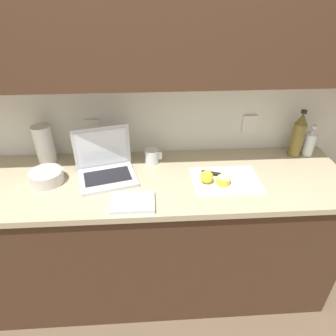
{
  "coord_description": "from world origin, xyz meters",
  "views": [
    {
      "loc": [
        0.07,
        -1.42,
        1.88
      ],
      "look_at": [
        0.16,
        -0.01,
        0.99
      ],
      "focal_mm": 32.0,
      "sensor_mm": 36.0,
      "label": 1
    }
  ],
  "objects_px": {
    "lemon_half_cut": "(223,181)",
    "paper_towel_roll": "(45,144)",
    "cutting_board": "(226,180)",
    "laptop": "(105,165)",
    "lemon_whole_beside": "(207,177)",
    "bottle_green_soda": "(298,135)",
    "bowl_white": "(46,177)",
    "knife": "(216,174)",
    "measuring_cup": "(152,156)",
    "bottle_oil_tall": "(310,142)"
  },
  "relations": [
    {
      "from": "bowl_white",
      "to": "paper_towel_roll",
      "type": "bearing_deg",
      "value": 103.74
    },
    {
      "from": "bowl_white",
      "to": "laptop",
      "type": "bearing_deg",
      "value": 9.59
    },
    {
      "from": "cutting_board",
      "to": "measuring_cup",
      "type": "bearing_deg",
      "value": 151.02
    },
    {
      "from": "cutting_board",
      "to": "laptop",
      "type": "bearing_deg",
      "value": 171.07
    },
    {
      "from": "cutting_board",
      "to": "knife",
      "type": "height_order",
      "value": "knife"
    },
    {
      "from": "knife",
      "to": "measuring_cup",
      "type": "height_order",
      "value": "measuring_cup"
    },
    {
      "from": "laptop",
      "to": "cutting_board",
      "type": "relative_size",
      "value": 0.98
    },
    {
      "from": "lemon_half_cut",
      "to": "measuring_cup",
      "type": "bearing_deg",
      "value": 145.85
    },
    {
      "from": "laptop",
      "to": "lemon_half_cut",
      "type": "xyz_separation_m",
      "value": [
        0.66,
        -0.14,
        -0.04
      ]
    },
    {
      "from": "laptop",
      "to": "knife",
      "type": "relative_size",
      "value": 1.5
    },
    {
      "from": "laptop",
      "to": "knife",
      "type": "bearing_deg",
      "value": -19.79
    },
    {
      "from": "laptop",
      "to": "cutting_board",
      "type": "bearing_deg",
      "value": -23.24
    },
    {
      "from": "laptop",
      "to": "bottle_oil_tall",
      "type": "relative_size",
      "value": 1.81
    },
    {
      "from": "laptop",
      "to": "paper_towel_roll",
      "type": "height_order",
      "value": "laptop"
    },
    {
      "from": "paper_towel_roll",
      "to": "knife",
      "type": "bearing_deg",
      "value": -12.99
    },
    {
      "from": "laptop",
      "to": "lemon_whole_beside",
      "type": "relative_size",
      "value": 5.15
    },
    {
      "from": "measuring_cup",
      "to": "cutting_board",
      "type": "bearing_deg",
      "value": -28.98
    },
    {
      "from": "knife",
      "to": "paper_towel_roll",
      "type": "distance_m",
      "value": 1.05
    },
    {
      "from": "bottle_oil_tall",
      "to": "measuring_cup",
      "type": "distance_m",
      "value": 1.01
    },
    {
      "from": "knife",
      "to": "lemon_whole_beside",
      "type": "xyz_separation_m",
      "value": [
        -0.07,
        -0.06,
        0.03
      ]
    },
    {
      "from": "lemon_half_cut",
      "to": "bowl_white",
      "type": "xyz_separation_m",
      "value": [
        -0.98,
        0.09,
        0.01
      ]
    },
    {
      "from": "bottle_oil_tall",
      "to": "measuring_cup",
      "type": "xyz_separation_m",
      "value": [
        -1.01,
        -0.04,
        -0.05
      ]
    },
    {
      "from": "lemon_half_cut",
      "to": "bottle_green_soda",
      "type": "bearing_deg",
      "value": 29.62
    },
    {
      "from": "knife",
      "to": "lemon_half_cut",
      "type": "distance_m",
      "value": 0.09
    },
    {
      "from": "knife",
      "to": "bowl_white",
      "type": "height_order",
      "value": "bowl_white"
    },
    {
      "from": "knife",
      "to": "paper_towel_roll",
      "type": "bearing_deg",
      "value": -172.25
    },
    {
      "from": "lemon_whole_beside",
      "to": "bottle_green_soda",
      "type": "distance_m",
      "value": 0.69
    },
    {
      "from": "laptop",
      "to": "paper_towel_roll",
      "type": "xyz_separation_m",
      "value": [
        -0.38,
        0.17,
        0.06
      ]
    },
    {
      "from": "cutting_board",
      "to": "bottle_green_soda",
      "type": "bearing_deg",
      "value": 27.7
    },
    {
      "from": "cutting_board",
      "to": "bottle_oil_tall",
      "type": "relative_size",
      "value": 1.85
    },
    {
      "from": "lemon_half_cut",
      "to": "paper_towel_roll",
      "type": "xyz_separation_m",
      "value": [
        -1.04,
        0.32,
        0.09
      ]
    },
    {
      "from": "cutting_board",
      "to": "bowl_white",
      "type": "relative_size",
      "value": 2.08
    },
    {
      "from": "knife",
      "to": "lemon_half_cut",
      "type": "xyz_separation_m",
      "value": [
        0.02,
        -0.08,
        0.01
      ]
    },
    {
      "from": "lemon_half_cut",
      "to": "lemon_whole_beside",
      "type": "distance_m",
      "value": 0.09
    },
    {
      "from": "knife",
      "to": "lemon_whole_beside",
      "type": "distance_m",
      "value": 0.1
    },
    {
      "from": "laptop",
      "to": "lemon_half_cut",
      "type": "relative_size",
      "value": 4.9
    },
    {
      "from": "bottle_green_soda",
      "to": "bowl_white",
      "type": "distance_m",
      "value": 1.53
    },
    {
      "from": "cutting_board",
      "to": "bottle_oil_tall",
      "type": "distance_m",
      "value": 0.66
    },
    {
      "from": "bottle_green_soda",
      "to": "knife",
      "type": "bearing_deg",
      "value": -158.32
    },
    {
      "from": "lemon_half_cut",
      "to": "bottle_green_soda",
      "type": "xyz_separation_m",
      "value": [
        0.53,
        0.3,
        0.11
      ]
    },
    {
      "from": "bottle_oil_tall",
      "to": "knife",
      "type": "bearing_deg",
      "value": -161.06
    },
    {
      "from": "laptop",
      "to": "lemon_whole_beside",
      "type": "bearing_deg",
      "value": -26.58
    },
    {
      "from": "cutting_board",
      "to": "bottle_oil_tall",
      "type": "height_order",
      "value": "bottle_oil_tall"
    },
    {
      "from": "cutting_board",
      "to": "lemon_half_cut",
      "type": "distance_m",
      "value": 0.05
    },
    {
      "from": "cutting_board",
      "to": "lemon_whole_beside",
      "type": "bearing_deg",
      "value": -171.78
    },
    {
      "from": "lemon_half_cut",
      "to": "measuring_cup",
      "type": "relative_size",
      "value": 0.72
    },
    {
      "from": "lemon_whole_beside",
      "to": "bottle_oil_tall",
      "type": "distance_m",
      "value": 0.76
    },
    {
      "from": "knife",
      "to": "measuring_cup",
      "type": "bearing_deg",
      "value": 174.28
    },
    {
      "from": "bottle_oil_tall",
      "to": "paper_towel_roll",
      "type": "height_order",
      "value": "paper_towel_roll"
    },
    {
      "from": "laptop",
      "to": "bowl_white",
      "type": "xyz_separation_m",
      "value": [
        -0.32,
        -0.05,
        -0.03
      ]
    }
  ]
}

